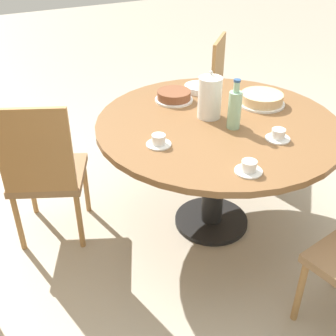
# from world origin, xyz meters

# --- Properties ---
(ground_plane) EXTENTS (14.00, 14.00, 0.00)m
(ground_plane) POSITION_xyz_m (0.00, 0.00, 0.00)
(ground_plane) COLOR #B2A893
(dining_table) EXTENTS (1.40, 1.40, 0.75)m
(dining_table) POSITION_xyz_m (0.00, 0.00, 0.62)
(dining_table) COLOR black
(dining_table) RESTS_ON ground_plane
(chair_a) EXTENTS (0.59, 0.59, 0.94)m
(chair_a) POSITION_xyz_m (0.76, -0.67, 0.49)
(chair_a) COLOR #A87A47
(chair_a) RESTS_ON ground_plane
(chair_b) EXTENTS (0.56, 0.56, 0.94)m
(chair_b) POSITION_xyz_m (0.36, 0.94, 0.49)
(chair_b) COLOR #A87A47
(chair_b) RESTS_ON ground_plane
(coffee_pot) EXTENTS (0.14, 0.14, 0.28)m
(coffee_pot) POSITION_xyz_m (0.07, 0.02, 0.87)
(coffee_pot) COLOR white
(coffee_pot) RESTS_ON dining_table
(water_bottle) EXTENTS (0.07, 0.07, 0.28)m
(water_bottle) POSITION_xyz_m (-0.11, -0.03, 0.86)
(water_bottle) COLOR #99C6A3
(water_bottle) RESTS_ON dining_table
(cake_main) EXTENTS (0.29, 0.29, 0.07)m
(cake_main) POSITION_xyz_m (0.07, -0.37, 0.78)
(cake_main) COLOR white
(cake_main) RESTS_ON dining_table
(cake_second) EXTENTS (0.24, 0.24, 0.06)m
(cake_second) POSITION_xyz_m (0.38, 0.08, 0.78)
(cake_second) COLOR white
(cake_second) RESTS_ON dining_table
(cup_a) EXTENTS (0.13, 0.13, 0.06)m
(cup_a) POSITION_xyz_m (-0.09, 0.43, 0.77)
(cup_a) COLOR white
(cup_a) RESTS_ON dining_table
(cup_b) EXTENTS (0.13, 0.13, 0.06)m
(cup_b) POSITION_xyz_m (-0.33, -0.16, 0.77)
(cup_b) COLOR white
(cup_b) RESTS_ON dining_table
(cup_c) EXTENTS (0.13, 0.13, 0.06)m
(cup_c) POSITION_xyz_m (-0.51, 0.18, 0.77)
(cup_c) COLOR white
(cup_c) RESTS_ON dining_table
(plate_stack) EXTENTS (0.19, 0.19, 0.04)m
(plate_stack) POSITION_xyz_m (0.44, -0.14, 0.77)
(plate_stack) COLOR white
(plate_stack) RESTS_ON dining_table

